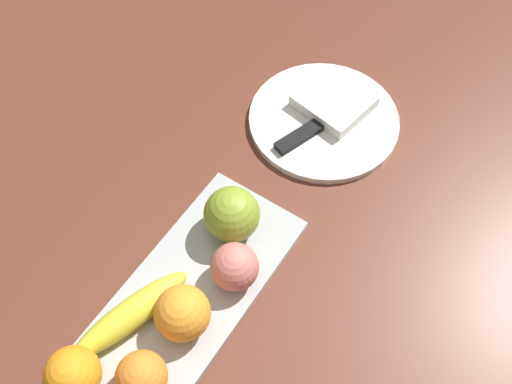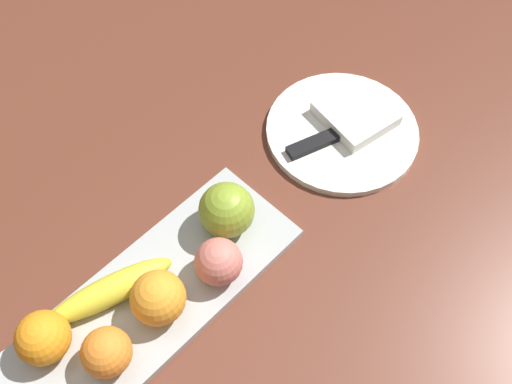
% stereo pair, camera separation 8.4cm
% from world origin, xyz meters
% --- Properties ---
extents(ground_plane, '(2.40, 2.40, 0.00)m').
position_xyz_m(ground_plane, '(0.00, 0.00, 0.00)').
color(ground_plane, brown).
extents(fruit_tray, '(0.44, 0.17, 0.02)m').
position_xyz_m(fruit_tray, '(0.03, 0.00, 0.01)').
color(fruit_tray, '#B1B5B7').
rests_on(fruit_tray, ground_plane).
extents(apple, '(0.08, 0.08, 0.08)m').
position_xyz_m(apple, '(0.18, 0.01, 0.06)').
color(apple, '#88A42E').
rests_on(apple, fruit_tray).
extents(banana, '(0.19, 0.09, 0.04)m').
position_xyz_m(banana, '(-0.01, 0.04, 0.04)').
color(banana, yellow).
rests_on(banana, fruit_tray).
extents(orange_near_apple, '(0.08, 0.08, 0.08)m').
position_xyz_m(orange_near_apple, '(0.03, -0.02, 0.05)').
color(orange_near_apple, orange).
rests_on(orange_near_apple, fruit_tray).
extents(orange_near_banana, '(0.07, 0.07, 0.07)m').
position_xyz_m(orange_near_banana, '(-0.06, -0.03, 0.05)').
color(orange_near_banana, orange).
rests_on(orange_near_banana, fruit_tray).
extents(orange_center, '(0.07, 0.07, 0.07)m').
position_xyz_m(orange_center, '(-0.11, 0.04, 0.05)').
color(orange_center, orange).
rests_on(orange_center, fruit_tray).
extents(peach, '(0.07, 0.07, 0.07)m').
position_xyz_m(peach, '(0.12, -0.04, 0.05)').
color(peach, '#D57468').
rests_on(peach, fruit_tray).
extents(dinner_plate, '(0.26, 0.26, 0.01)m').
position_xyz_m(dinner_plate, '(0.45, 0.00, 0.01)').
color(dinner_plate, white).
rests_on(dinner_plate, ground_plane).
extents(folded_napkin, '(0.12, 0.13, 0.02)m').
position_xyz_m(folded_napkin, '(0.48, 0.00, 0.02)').
color(folded_napkin, white).
rests_on(folded_napkin, dinner_plate).
extents(knife, '(0.18, 0.08, 0.01)m').
position_xyz_m(knife, '(0.40, 0.01, 0.02)').
color(knife, silver).
rests_on(knife, dinner_plate).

